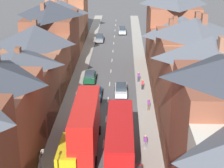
{
  "coord_description": "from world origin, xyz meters",
  "views": [
    {
      "loc": [
        2.01,
        -17.62,
        20.95
      ],
      "look_at": [
        0.51,
        31.48,
        1.77
      ],
      "focal_mm": 60.0,
      "sensor_mm": 36.0,
      "label": 1
    }
  ],
  "objects_px": {
    "double_decker_bus_lead": "(85,126)",
    "car_parked_left_a": "(95,93)",
    "car_mid_black": "(100,38)",
    "car_near_silver": "(90,77)",
    "delivery_van": "(69,155)",
    "pedestrian_mid_left": "(145,141)",
    "pedestrian_far_left": "(143,84)",
    "double_decker_bus_mid_street": "(120,146)",
    "pedestrian_mid_right": "(149,104)",
    "car_parked_right_a": "(121,89)",
    "pedestrian_far_right": "(139,76)",
    "car_mid_white": "(122,30)"
  },
  "relations": [
    {
      "from": "double_decker_bus_lead",
      "to": "car_parked_left_a",
      "type": "distance_m",
      "value": 13.68
    },
    {
      "from": "car_mid_black",
      "to": "car_near_silver",
      "type": "bearing_deg",
      "value": -90.0
    },
    {
      "from": "double_decker_bus_lead",
      "to": "delivery_van",
      "type": "distance_m",
      "value": 3.8
    },
    {
      "from": "pedestrian_mid_left",
      "to": "pedestrian_far_left",
      "type": "distance_m",
      "value": 16.59
    },
    {
      "from": "double_decker_bus_mid_street",
      "to": "pedestrian_far_left",
      "type": "xyz_separation_m",
      "value": [
        3.14,
        20.71,
        -1.78
      ]
    },
    {
      "from": "delivery_van",
      "to": "pedestrian_mid_right",
      "type": "xyz_separation_m",
      "value": [
        8.5,
        12.89,
        -0.3
      ]
    },
    {
      "from": "double_decker_bus_lead",
      "to": "double_decker_bus_mid_street",
      "type": "height_order",
      "value": "same"
    },
    {
      "from": "car_parked_right_a",
      "to": "pedestrian_far_left",
      "type": "relative_size",
      "value": 2.8
    },
    {
      "from": "car_near_silver",
      "to": "pedestrian_mid_left",
      "type": "relative_size",
      "value": 2.41
    },
    {
      "from": "pedestrian_mid_left",
      "to": "pedestrian_far_left",
      "type": "relative_size",
      "value": 1.0
    },
    {
      "from": "car_mid_black",
      "to": "pedestrian_mid_left",
      "type": "height_order",
      "value": "pedestrian_mid_left"
    },
    {
      "from": "delivery_van",
      "to": "pedestrian_far_right",
      "type": "relative_size",
      "value": 3.23
    },
    {
      "from": "double_decker_bus_mid_street",
      "to": "car_near_silver",
      "type": "relative_size",
      "value": 2.78
    },
    {
      "from": "car_mid_white",
      "to": "pedestrian_far_left",
      "type": "xyz_separation_m",
      "value": [
        3.13,
        -35.21,
        0.21
      ]
    },
    {
      "from": "car_near_silver",
      "to": "delivery_van",
      "type": "distance_m",
      "value": 23.35
    },
    {
      "from": "pedestrian_far_left",
      "to": "pedestrian_mid_right",
      "type": "bearing_deg",
      "value": -86.23
    },
    {
      "from": "car_mid_black",
      "to": "pedestrian_far_left",
      "type": "relative_size",
      "value": 2.64
    },
    {
      "from": "car_parked_right_a",
      "to": "pedestrian_far_right",
      "type": "bearing_deg",
      "value": 61.49
    },
    {
      "from": "car_mid_black",
      "to": "pedestrian_mid_right",
      "type": "bearing_deg",
      "value": -76.28
    },
    {
      "from": "delivery_van",
      "to": "pedestrian_mid_left",
      "type": "bearing_deg",
      "value": 24.32
    },
    {
      "from": "car_parked_right_a",
      "to": "car_mid_white",
      "type": "relative_size",
      "value": 1.03
    },
    {
      "from": "car_parked_left_a",
      "to": "car_parked_right_a",
      "type": "xyz_separation_m",
      "value": [
        3.6,
        1.56,
        -0.01
      ]
    },
    {
      "from": "car_near_silver",
      "to": "pedestrian_far_right",
      "type": "height_order",
      "value": "pedestrian_far_right"
    },
    {
      "from": "car_mid_black",
      "to": "pedestrian_mid_left",
      "type": "distance_m",
      "value": 44.93
    },
    {
      "from": "double_decker_bus_lead",
      "to": "delivery_van",
      "type": "height_order",
      "value": "double_decker_bus_lead"
    },
    {
      "from": "pedestrian_mid_right",
      "to": "car_parked_left_a",
      "type": "bearing_deg",
      "value": 151.61
    },
    {
      "from": "pedestrian_mid_left",
      "to": "pedestrian_far_right",
      "type": "distance_m",
      "value": 19.82
    },
    {
      "from": "double_decker_bus_lead",
      "to": "pedestrian_far_left",
      "type": "distance_m",
      "value": 18.14
    },
    {
      "from": "pedestrian_mid_right",
      "to": "double_decker_bus_mid_street",
      "type": "bearing_deg",
      "value": -104.87
    },
    {
      "from": "car_mid_white",
      "to": "car_parked_left_a",
      "type": "bearing_deg",
      "value": -95.35
    },
    {
      "from": "pedestrian_far_right",
      "to": "double_decker_bus_lead",
      "type": "bearing_deg",
      "value": -107.41
    },
    {
      "from": "car_parked_left_a",
      "to": "car_parked_right_a",
      "type": "distance_m",
      "value": 3.93
    },
    {
      "from": "double_decker_bus_lead",
      "to": "pedestrian_far_right",
      "type": "xyz_separation_m",
      "value": [
        6.27,
        19.99,
        -1.78
      ]
    },
    {
      "from": "car_mid_black",
      "to": "double_decker_bus_lead",
      "type": "bearing_deg",
      "value": -88.34
    },
    {
      "from": "double_decker_bus_lead",
      "to": "pedestrian_far_right",
      "type": "relative_size",
      "value": 6.71
    },
    {
      "from": "car_mid_white",
      "to": "pedestrian_far_right",
      "type": "height_order",
      "value": "pedestrian_far_right"
    },
    {
      "from": "pedestrian_mid_right",
      "to": "pedestrian_far_right",
      "type": "relative_size",
      "value": 1.0
    },
    {
      "from": "car_near_silver",
      "to": "car_parked_left_a",
      "type": "xyz_separation_m",
      "value": [
        1.3,
        -6.56,
        -0.04
      ]
    },
    {
      "from": "double_decker_bus_mid_street",
      "to": "car_near_silver",
      "type": "bearing_deg",
      "value": 101.49
    },
    {
      "from": "car_near_silver",
      "to": "car_mid_black",
      "type": "bearing_deg",
      "value": 90.0
    },
    {
      "from": "car_mid_white",
      "to": "pedestrian_far_right",
      "type": "distance_m",
      "value": 32.08
    },
    {
      "from": "delivery_van",
      "to": "car_mid_black",
      "type": "bearing_deg",
      "value": 90.0
    },
    {
      "from": "pedestrian_far_left",
      "to": "car_mid_white",
      "type": "bearing_deg",
      "value": 95.08
    },
    {
      "from": "double_decker_bus_mid_street",
      "to": "car_near_silver",
      "type": "distance_m",
      "value": 24.62
    },
    {
      "from": "car_parked_left_a",
      "to": "pedestrian_far_right",
      "type": "relative_size",
      "value": 2.66
    },
    {
      "from": "pedestrian_mid_left",
      "to": "pedestrian_mid_right",
      "type": "xyz_separation_m",
      "value": [
        0.94,
        9.48,
        0.0
      ]
    },
    {
      "from": "double_decker_bus_mid_street",
      "to": "car_parked_left_a",
      "type": "distance_m",
      "value": 17.97
    },
    {
      "from": "delivery_van",
      "to": "pedestrian_mid_left",
      "type": "relative_size",
      "value": 3.23
    },
    {
      "from": "double_decker_bus_lead",
      "to": "car_parked_left_a",
      "type": "relative_size",
      "value": 2.53
    },
    {
      "from": "double_decker_bus_mid_street",
      "to": "pedestrian_far_right",
      "type": "height_order",
      "value": "double_decker_bus_mid_street"
    }
  ]
}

